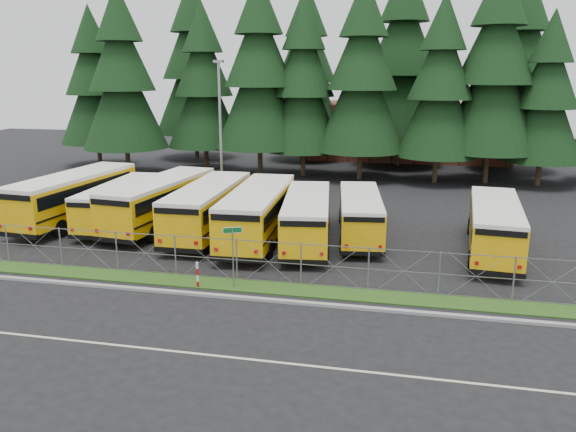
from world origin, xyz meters
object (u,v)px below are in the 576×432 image
object	(u,v)px
bus_2	(164,202)
bus_5	(307,219)
bus_6	(360,216)
bus_0	(78,198)
bus_east	(494,228)
striped_bollard	(197,275)
street_sign	(233,244)
light_standard	(220,127)
bus_3	(211,209)
bus_1	(124,204)
bus_4	(259,214)

from	to	relation	value
bus_2	bus_5	bearing A→B (deg)	-3.37
bus_2	bus_6	bearing A→B (deg)	6.86
bus_6	bus_0	bearing A→B (deg)	173.11
bus_east	striped_bollard	world-z (taller)	bus_east
street_sign	light_standard	distance (m)	17.63
bus_east	bus_5	bearing A→B (deg)	-173.30
bus_3	bus_5	size ratio (longest dim) A/B	1.08
bus_1	bus_3	bearing A→B (deg)	-9.05
bus_5	street_sign	world-z (taller)	street_sign
bus_4	striped_bollard	distance (m)	7.85
bus_0	bus_2	xyz separation A→B (m)	(5.83, 0.07, -0.05)
bus_0	striped_bollard	distance (m)	14.87
bus_east	light_standard	bearing A→B (deg)	159.63
bus_6	striped_bollard	bearing A→B (deg)	-131.31
bus_2	bus_3	size ratio (longest dim) A/B	1.02
bus_1	light_standard	xyz separation A→B (m)	(3.98, 7.34, 4.18)
bus_0	bus_1	size ratio (longest dim) A/B	1.18
light_standard	bus_4	bearing A→B (deg)	-59.54
bus_4	bus_6	distance (m)	5.81
bus_east	striped_bollard	bearing A→B (deg)	-144.29
bus_3	bus_4	distance (m)	3.24
bus_east	light_standard	size ratio (longest dim) A/B	1.04
bus_6	street_sign	world-z (taller)	street_sign
bus_5	bus_0	bearing A→B (deg)	166.38
bus_0	bus_3	distance (m)	9.24
bus_4	street_sign	xyz separation A→B (m)	(0.79, -7.46, 0.52)
bus_3	bus_6	size ratio (longest dim) A/B	1.15
bus_2	bus_3	xyz separation A→B (m)	(3.38, -0.90, -0.03)
bus_5	street_sign	size ratio (longest dim) A/B	3.73
bus_0	street_sign	size ratio (longest dim) A/B	4.25
bus_2	bus_3	distance (m)	3.49
bus_4	bus_6	bearing A→B (deg)	13.73
bus_4	bus_3	bearing A→B (deg)	164.66
bus_1	bus_5	bearing A→B (deg)	-9.29
street_sign	bus_4	bearing A→B (deg)	96.01
bus_4	striped_bollard	size ratio (longest dim) A/B	9.61
bus_4	striped_bollard	world-z (taller)	bus_4
street_sign	bus_6	bearing A→B (deg)	62.28
striped_bollard	bus_5	bearing A→B (deg)	65.17
bus_1	bus_4	bearing A→B (deg)	-11.10
striped_bollard	street_sign	bearing A→B (deg)	10.63
bus_1	bus_2	bearing A→B (deg)	1.80
bus_0	bus_east	size ratio (longest dim) A/B	1.13
bus_1	bus_0	bearing A→B (deg)	175.80
bus_1	light_standard	size ratio (longest dim) A/B	0.99
bus_1	striped_bollard	distance (m)	12.43
bus_3	light_standard	world-z (taller)	light_standard
bus_3	bus_east	world-z (taller)	bus_3
bus_0	bus_5	size ratio (longest dim) A/B	1.14
bus_3	bus_0	bearing A→B (deg)	173.87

